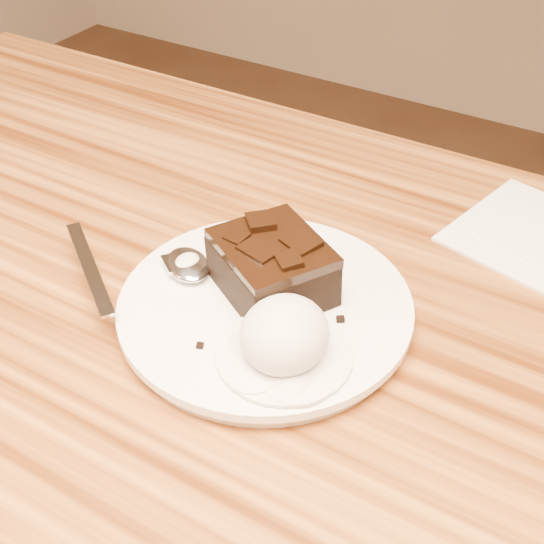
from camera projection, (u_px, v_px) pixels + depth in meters
The scene contains 8 objects.
plate at pixel (265, 311), 0.56m from camera, with size 0.22×0.22×0.02m, color white.
brownie at pixel (272, 271), 0.55m from camera, with size 0.08×0.07×0.04m, color black.
ice_cream_scoop at pixel (285, 335), 0.49m from camera, with size 0.06×0.06×0.05m, color silver.
melt_puddle at pixel (284, 355), 0.50m from camera, with size 0.10×0.10×0.00m, color white.
spoon at pixel (188, 266), 0.58m from camera, with size 0.03×0.19×0.01m, color silver, non-canonical shape.
napkin at pixel (541, 236), 0.64m from camera, with size 0.14×0.14×0.01m, color white.
crumb_a at pixel (340, 319), 0.53m from camera, with size 0.01×0.01×0.00m, color black.
crumb_b at pixel (200, 346), 0.51m from camera, with size 0.01×0.01×0.00m, color black.
Camera 1 is at (0.25, -0.28, 1.13)m, focal length 48.26 mm.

